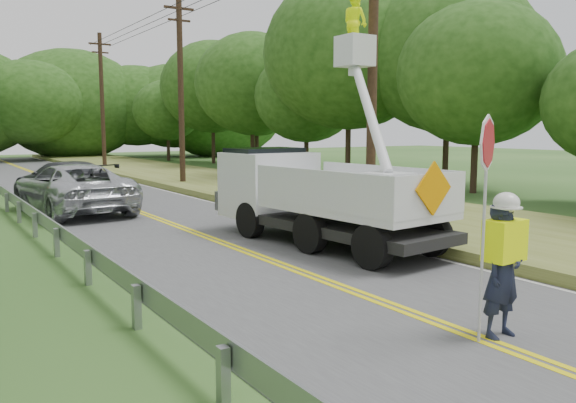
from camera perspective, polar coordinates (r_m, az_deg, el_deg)
ground at (r=8.74m, az=22.63°, el=-14.09°), size 140.00×140.00×0.00m
road at (r=19.97m, az=-12.59°, el=-1.79°), size 7.20×96.00×0.03m
guardrail at (r=19.78m, az=-24.54°, el=-0.77°), size 0.18×48.00×0.77m
utility_poles at (r=24.65m, az=-4.27°, el=12.32°), size 1.60×43.30×10.00m
tall_grass_verge at (r=23.34m, az=3.96°, el=0.01°), size 7.00×96.00×0.30m
treeline_right at (r=37.29m, az=4.21°, el=12.31°), size 12.64×53.89×11.86m
treeline_horizon at (r=61.35m, az=-25.62°, el=8.83°), size 57.24×15.19×11.63m
flagger at (r=9.02m, az=20.59°, el=-5.48°), size 1.20×0.52×3.28m
bucket_truck at (r=16.07m, az=1.81°, el=1.87°), size 4.00×7.38×6.99m
suv_silver at (r=22.44m, az=-20.63°, el=1.24°), size 3.54×6.71×1.80m
suv_darkgrey at (r=27.29m, az=-21.36°, el=2.05°), size 3.90×6.12×1.65m
yard_sign at (r=17.65m, az=15.24°, el=-1.14°), size 0.55×0.19×0.82m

